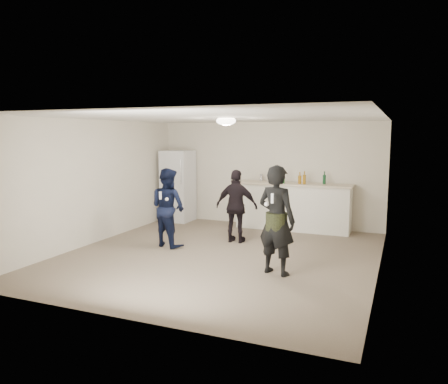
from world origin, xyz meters
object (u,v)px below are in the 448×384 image
at_px(shaker, 261,178).
at_px(fridge, 178,186).
at_px(man, 168,207).
at_px(woman, 276,220).
at_px(counter, 293,207).
at_px(spectator, 237,206).

bearing_deg(shaker, fridge, -174.42).
height_order(man, woman, woman).
relative_size(fridge, shaker, 10.59).
bearing_deg(counter, spectator, -115.79).
bearing_deg(woman, man, -3.87).
bearing_deg(counter, shaker, 170.24).
xyz_separation_m(counter, woman, (0.53, -3.31, 0.34)).
xyz_separation_m(fridge, spectator, (2.19, -1.55, -0.15)).
height_order(counter, shaker, shaker).
distance_m(fridge, spectator, 2.69).
relative_size(fridge, woman, 1.04).
bearing_deg(spectator, woman, 126.06).
xyz_separation_m(shaker, woman, (1.34, -3.45, -0.31)).
height_order(fridge, man, fridge).
bearing_deg(fridge, woman, -42.78).
xyz_separation_m(counter, shaker, (-0.82, 0.14, 0.65)).
height_order(counter, man, man).
bearing_deg(man, shaker, -96.05).
bearing_deg(spectator, man, 33.03).
bearing_deg(man, fridge, -48.60).
relative_size(woman, spectator, 1.16).
xyz_separation_m(man, spectator, (1.15, 0.80, -0.03)).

